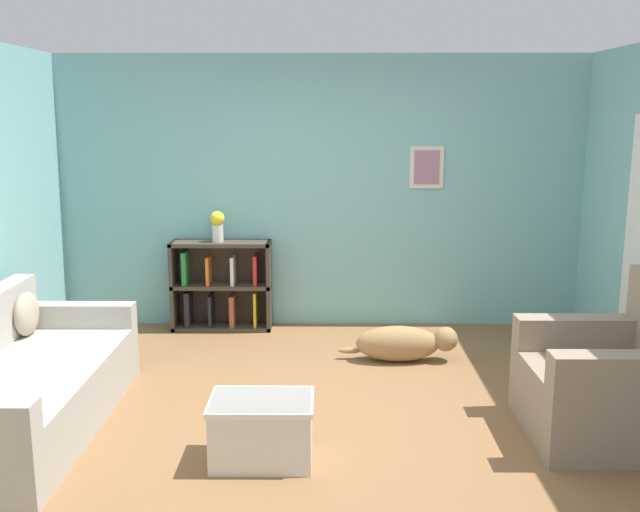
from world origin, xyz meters
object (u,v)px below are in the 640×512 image
object	(u,v)px
vase	(217,224)
dog	(403,343)
recliner_chair	(614,383)
couch	(16,387)
bookshelf	(221,286)
coffee_table	(262,428)

from	to	relation	value
vase	dog	bearing A→B (deg)	-28.50
recliner_chair	vase	size ratio (longest dim) A/B	3.56
couch	bookshelf	world-z (taller)	bookshelf
couch	coffee_table	size ratio (longest dim) A/B	3.36
recliner_chair	dog	bearing A→B (deg)	130.48
couch	bookshelf	distance (m)	2.49
recliner_chair	vase	distance (m)	3.75
bookshelf	vase	bearing A→B (deg)	-119.77
bookshelf	coffee_table	bearing A→B (deg)	-76.90
recliner_chair	coffee_table	bearing A→B (deg)	-170.80
couch	bookshelf	bearing A→B (deg)	65.67
couch	coffee_table	bearing A→B (deg)	-14.54
dog	recliner_chair	bearing A→B (deg)	-49.52
vase	couch	bearing A→B (deg)	-114.28
couch	dog	bearing A→B (deg)	26.39
bookshelf	dog	world-z (taller)	bookshelf
recliner_chair	dog	world-z (taller)	recliner_chair
coffee_table	dog	size ratio (longest dim) A/B	0.62
bookshelf	dog	bearing A→B (deg)	-29.26
couch	vase	world-z (taller)	vase
bookshelf	recliner_chair	distance (m)	3.70
coffee_table	recliner_chair	bearing A→B (deg)	9.20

